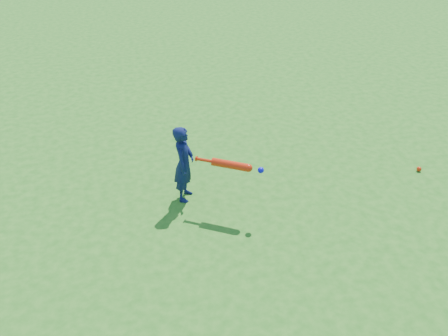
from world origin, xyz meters
name	(u,v)px	position (x,y,z in m)	size (l,w,h in m)	color
ground	(200,222)	(0.00, 0.00, 0.00)	(80.00, 80.00, 0.00)	#236919
child	(184,164)	(-0.10, 0.53, 0.48)	(0.35, 0.23, 0.96)	#0E1745
ground_ball_red	(419,169)	(3.03, 0.49, 0.03)	(0.06, 0.06, 0.06)	red
bat_swing	(233,165)	(0.42, 0.16, 0.62)	(0.72, 0.45, 0.09)	red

